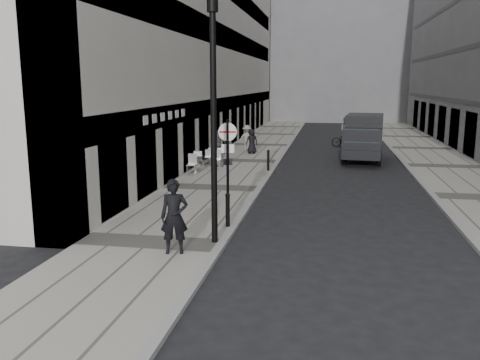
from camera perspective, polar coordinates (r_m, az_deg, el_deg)
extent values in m
plane|color=black|center=(11.59, -5.24, -12.03)|extent=(120.00, 120.00, 0.00)
cube|color=gray|center=(29.04, 0.29, 2.10)|extent=(4.00, 60.00, 0.12)
cube|color=gray|center=(29.27, 22.03, 1.37)|extent=(4.00, 60.00, 0.12)
cube|color=beige|center=(36.18, -4.42, 18.02)|extent=(4.00, 45.00, 18.00)
cube|color=slate|center=(66.61, 9.23, 16.37)|extent=(24.00, 16.00, 22.00)
imported|color=black|center=(13.24, -7.39, -4.10)|extent=(0.80, 0.62, 1.96)
cylinder|color=black|center=(15.70, -1.39, 0.83)|extent=(0.08, 0.08, 3.28)
cylinder|color=white|center=(15.53, -1.41, 5.42)|extent=(0.56, 0.11, 0.56)
cube|color=#B21414|center=(15.51, -1.42, 5.42)|extent=(0.51, 0.09, 0.06)
cube|color=white|center=(15.61, -1.38, 3.55)|extent=(0.39, 0.08, 0.26)
cylinder|color=black|center=(13.69, -2.97, 5.70)|extent=(0.17, 0.17, 6.29)
cylinder|color=black|center=(13.77, -3.11, 19.07)|extent=(0.29, 0.29, 0.37)
cylinder|color=black|center=(15.66, -1.40, -3.49)|extent=(0.13, 0.13, 0.99)
cylinder|color=black|center=(25.64, 3.19, 2.15)|extent=(0.13, 0.13, 0.98)
cylinder|color=black|center=(28.73, 11.67, 2.49)|extent=(0.37, 0.85, 0.83)
cylinder|color=black|center=(28.67, 15.30, 2.31)|extent=(0.37, 0.85, 0.83)
cylinder|color=black|center=(32.21, 12.15, 3.36)|extent=(0.37, 0.85, 0.83)
cylinder|color=black|center=(32.14, 15.38, 3.20)|extent=(0.37, 0.85, 0.83)
cube|color=black|center=(31.21, 13.80, 5.26)|extent=(2.43, 3.91, 2.07)
cube|color=black|center=(28.47, 13.55, 4.12)|extent=(2.24, 2.06, 1.45)
cube|color=#1E2328|center=(27.66, 13.52, 4.79)|extent=(1.83, 0.54, 0.76)
imported|color=black|center=(36.82, 11.78, 4.46)|extent=(2.00, 0.82, 1.03)
imported|color=#55555A|center=(36.76, 11.82, 5.43)|extent=(0.99, 0.80, 1.94)
imported|color=#4C4B50|center=(30.11, -2.42, 4.08)|extent=(1.01, 0.58, 1.62)
imported|color=gray|center=(33.01, 0.77, 4.73)|extent=(1.15, 0.77, 1.66)
imported|color=black|center=(31.74, 1.33, 4.36)|extent=(0.88, 0.75, 1.53)
cylinder|color=silver|center=(25.13, -5.02, 0.85)|extent=(0.49, 0.49, 0.03)
cylinder|color=silver|center=(25.06, -5.03, 1.78)|extent=(0.07, 0.07, 0.83)
cylinder|color=silver|center=(25.00, -5.05, 2.72)|extent=(0.79, 0.79, 0.03)
cylinder|color=silver|center=(28.09, -3.37, 1.94)|extent=(0.39, 0.39, 0.03)
cylinder|color=silver|center=(28.05, -3.38, 2.59)|extent=(0.05, 0.05, 0.66)
cylinder|color=silver|center=(28.00, -3.39, 3.26)|extent=(0.63, 0.63, 0.03)
cylinder|color=silver|center=(26.70, -2.33, 1.48)|extent=(0.47, 0.47, 0.03)
cylinder|color=silver|center=(26.64, -2.34, 2.31)|extent=(0.06, 0.06, 0.79)
cylinder|color=silver|center=(26.59, -2.34, 3.15)|extent=(0.75, 0.75, 0.03)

